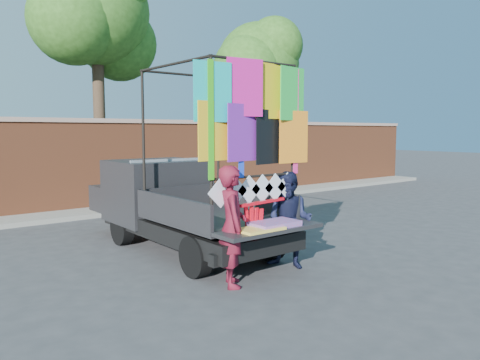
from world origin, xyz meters
TOP-DOWN VIEW (x-y plane):
  - ground at (0.00, 0.00)m, footprint 90.00×90.00m
  - brick_wall at (0.00, 7.00)m, footprint 30.00×0.45m
  - curb at (0.00, 6.30)m, footprint 30.00×1.20m
  - tree_mid at (1.02, 8.12)m, footprint 4.20×3.30m
  - tree_right at (7.52, 8.12)m, footprint 4.20×3.30m
  - pickup_truck at (-0.08, 2.03)m, footprint 2.10×5.27m
  - woman at (-0.64, -0.70)m, footprint 0.68×0.77m
  - man at (0.65, -0.57)m, footprint 0.88×0.96m
  - streamer_bundle at (-0.10, -0.65)m, footprint 1.02×0.21m

SIDE VIEW (x-z plane):
  - ground at x=0.00m, z-range 0.00..0.00m
  - curb at x=0.00m, z-range 0.00..0.12m
  - man at x=0.65m, z-range 0.00..1.60m
  - pickup_truck at x=-0.08m, z-range -0.82..2.50m
  - woman at x=-0.64m, z-range 0.00..1.77m
  - streamer_bundle at x=-0.10m, z-range 0.61..1.31m
  - brick_wall at x=0.00m, z-range 0.02..2.63m
  - tree_right at x=7.52m, z-range 1.44..8.06m
  - tree_mid at x=1.02m, z-range 1.83..9.56m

